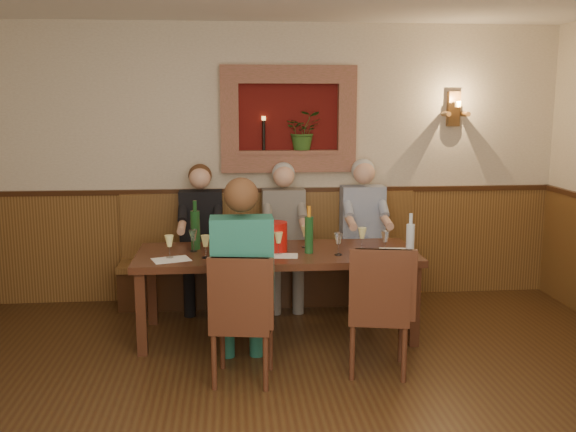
{
  "coord_description": "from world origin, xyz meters",
  "views": [
    {
      "loc": [
        -0.39,
        -3.53,
        2.02
      ],
      "look_at": [
        0.1,
        1.9,
        1.05
      ],
      "focal_mm": 40.0,
      "sensor_mm": 36.0,
      "label": 1
    }
  ],
  "objects_px": {
    "dining_table": "(277,260)",
    "person_bench_mid": "(284,247)",
    "chair_near_right": "(378,335)",
    "person_chair_front": "(242,293)",
    "wine_bottle_green_b": "(195,229)",
    "spittoon_bucket": "(274,237)",
    "wine_bottle_green_a": "(309,234)",
    "bench": "(270,271)",
    "person_bench_right": "(364,244)",
    "chair_near_left": "(243,344)",
    "water_bottle": "(410,240)",
    "person_bench_left": "(201,249)"
  },
  "relations": [
    {
      "from": "person_chair_front",
      "to": "wine_bottle_green_a",
      "type": "xyz_separation_m",
      "value": [
        0.59,
        0.69,
        0.29
      ]
    },
    {
      "from": "chair_near_right",
      "to": "person_bench_left",
      "type": "bearing_deg",
      "value": 140.54
    },
    {
      "from": "dining_table",
      "to": "person_bench_left",
      "type": "relative_size",
      "value": 1.69
    },
    {
      "from": "person_bench_left",
      "to": "wine_bottle_green_a",
      "type": "distance_m",
      "value": 1.36
    },
    {
      "from": "bench",
      "to": "person_bench_right",
      "type": "distance_m",
      "value": 0.99
    },
    {
      "from": "person_bench_right",
      "to": "person_chair_front",
      "type": "relative_size",
      "value": 0.98
    },
    {
      "from": "spittoon_bucket",
      "to": "wine_bottle_green_a",
      "type": "bearing_deg",
      "value": -19.07
    },
    {
      "from": "person_bench_left",
      "to": "person_bench_right",
      "type": "height_order",
      "value": "person_bench_right"
    },
    {
      "from": "person_bench_mid",
      "to": "spittoon_bucket",
      "type": "xyz_separation_m",
      "value": [
        -0.15,
        -0.82,
        0.28
      ]
    },
    {
      "from": "chair_near_left",
      "to": "water_bottle",
      "type": "bearing_deg",
      "value": 32.1
    },
    {
      "from": "bench",
      "to": "person_bench_left",
      "type": "bearing_deg",
      "value": -171.26
    },
    {
      "from": "wine_bottle_green_a",
      "to": "spittoon_bucket",
      "type": "bearing_deg",
      "value": 160.93
    },
    {
      "from": "person_chair_front",
      "to": "spittoon_bucket",
      "type": "xyz_separation_m",
      "value": [
        0.3,
        0.79,
        0.25
      ]
    },
    {
      "from": "dining_table",
      "to": "person_bench_right",
      "type": "height_order",
      "value": "person_bench_right"
    },
    {
      "from": "chair_near_right",
      "to": "bench",
      "type": "bearing_deg",
      "value": 122.48
    },
    {
      "from": "wine_bottle_green_b",
      "to": "chair_near_left",
      "type": "bearing_deg",
      "value": -70.63
    },
    {
      "from": "person_bench_right",
      "to": "dining_table",
      "type": "bearing_deg",
      "value": -138.3
    },
    {
      "from": "person_chair_front",
      "to": "spittoon_bucket",
      "type": "bearing_deg",
      "value": 69.48
    },
    {
      "from": "chair_near_left",
      "to": "person_bench_right",
      "type": "bearing_deg",
      "value": 63.24
    },
    {
      "from": "bench",
      "to": "chair_near_right",
      "type": "height_order",
      "value": "bench"
    },
    {
      "from": "person_bench_mid",
      "to": "wine_bottle_green_a",
      "type": "height_order",
      "value": "person_bench_mid"
    },
    {
      "from": "chair_near_left",
      "to": "spittoon_bucket",
      "type": "relative_size",
      "value": 3.84
    },
    {
      "from": "chair_near_right",
      "to": "wine_bottle_green_a",
      "type": "relative_size",
      "value": 2.45
    },
    {
      "from": "chair_near_left",
      "to": "person_chair_front",
      "type": "xyz_separation_m",
      "value": [
        0.0,
        0.15,
        0.34
      ]
    },
    {
      "from": "chair_near_right",
      "to": "person_bench_mid",
      "type": "xyz_separation_m",
      "value": [
        -0.56,
        1.7,
        0.3
      ]
    },
    {
      "from": "person_chair_front",
      "to": "wine_bottle_green_b",
      "type": "bearing_deg",
      "value": 112.43
    },
    {
      "from": "dining_table",
      "to": "chair_near_left",
      "type": "xyz_separation_m",
      "value": [
        -0.32,
        -0.93,
        -0.39
      ]
    },
    {
      "from": "person_chair_front",
      "to": "spittoon_bucket",
      "type": "distance_m",
      "value": 0.88
    },
    {
      "from": "bench",
      "to": "person_bench_mid",
      "type": "bearing_deg",
      "value": -38.43
    },
    {
      "from": "person_bench_right",
      "to": "chair_near_left",
      "type": "bearing_deg",
      "value": -125.53
    },
    {
      "from": "person_bench_mid",
      "to": "person_bench_right",
      "type": "bearing_deg",
      "value": -0.06
    },
    {
      "from": "water_bottle",
      "to": "chair_near_right",
      "type": "bearing_deg",
      "value": -125.46
    },
    {
      "from": "person_bench_right",
      "to": "water_bottle",
      "type": "xyz_separation_m",
      "value": [
        0.14,
        -1.16,
        0.29
      ]
    },
    {
      "from": "chair_near_left",
      "to": "spittoon_bucket",
      "type": "height_order",
      "value": "spittoon_bucket"
    },
    {
      "from": "chair_near_right",
      "to": "chair_near_left",
      "type": "bearing_deg",
      "value": -164.85
    },
    {
      "from": "person_chair_front",
      "to": "water_bottle",
      "type": "xyz_separation_m",
      "value": [
        1.4,
        0.45,
        0.28
      ]
    },
    {
      "from": "spittoon_bucket",
      "to": "wine_bottle_green_b",
      "type": "distance_m",
      "value": 0.7
    },
    {
      "from": "person_bench_left",
      "to": "spittoon_bucket",
      "type": "height_order",
      "value": "person_bench_left"
    },
    {
      "from": "dining_table",
      "to": "person_bench_mid",
      "type": "xyz_separation_m",
      "value": [
        0.13,
        0.84,
        -0.08
      ]
    },
    {
      "from": "person_bench_mid",
      "to": "person_chair_front",
      "type": "xyz_separation_m",
      "value": [
        -0.45,
        -1.61,
        0.03
      ]
    },
    {
      "from": "chair_near_left",
      "to": "wine_bottle_green_a",
      "type": "height_order",
      "value": "wine_bottle_green_a"
    },
    {
      "from": "chair_near_right",
      "to": "person_chair_front",
      "type": "relative_size",
      "value": 0.66
    },
    {
      "from": "dining_table",
      "to": "spittoon_bucket",
      "type": "distance_m",
      "value": 0.2
    },
    {
      "from": "spittoon_bucket",
      "to": "water_bottle",
      "type": "relative_size",
      "value": 0.68
    },
    {
      "from": "bench",
      "to": "person_bench_left",
      "type": "relative_size",
      "value": 2.11
    },
    {
      "from": "chair_near_right",
      "to": "water_bottle",
      "type": "height_order",
      "value": "water_bottle"
    },
    {
      "from": "chair_near_left",
      "to": "person_bench_right",
      "type": "relative_size",
      "value": 0.66
    },
    {
      "from": "bench",
      "to": "person_chair_front",
      "type": "bearing_deg",
      "value": -100.5
    },
    {
      "from": "chair_near_left",
      "to": "wine_bottle_green_b",
      "type": "distance_m",
      "value": 1.32
    },
    {
      "from": "person_bench_mid",
      "to": "wine_bottle_green_a",
      "type": "xyz_separation_m",
      "value": [
        0.13,
        -0.92,
        0.32
      ]
    }
  ]
}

